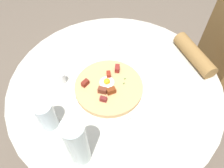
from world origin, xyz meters
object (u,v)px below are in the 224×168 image
(bread_plate, at_px, (96,40))
(knife, at_px, (177,76))
(fork, at_px, (182,81))
(water_bottle, at_px, (77,143))
(person_seated, at_px, (222,70))
(breakfast_pizza, at_px, (109,87))
(pizza_plate, at_px, (109,89))
(dining_table, at_px, (115,103))
(water_glass, at_px, (46,115))
(salt_shaker, at_px, (62,78))

(bread_plate, xyz_separation_m, knife, (0.23, 0.39, 0.00))
(knife, bearing_deg, bread_plate, 114.71)
(fork, bearing_deg, bread_plate, 112.92)
(bread_plate, bearing_deg, knife, 59.67)
(knife, relative_size, water_bottle, 0.77)
(knife, bearing_deg, water_bottle, -171.12)
(person_seated, distance_m, breakfast_pizza, 0.76)
(bread_plate, distance_m, knife, 0.45)
(breakfast_pizza, height_order, water_bottle, water_bottle)
(pizza_plate, height_order, breakfast_pizza, breakfast_pizza)
(dining_table, xyz_separation_m, person_seated, (-0.28, 0.63, -0.03))
(person_seated, height_order, bread_plate, person_seated)
(water_glass, xyz_separation_m, salt_shaker, (-0.20, 0.02, -0.04))
(fork, height_order, salt_shaker, salt_shaker)
(person_seated, bearing_deg, dining_table, -66.21)
(pizza_plate, distance_m, knife, 0.32)
(pizza_plate, relative_size, salt_shaker, 6.05)
(person_seated, distance_m, pizza_plate, 0.75)
(dining_table, height_order, knife, knife)
(water_glass, bearing_deg, salt_shaker, 175.78)
(person_seated, bearing_deg, fork, -51.68)
(pizza_plate, height_order, fork, pizza_plate)
(person_seated, relative_size, water_bottle, 4.85)
(bread_plate, relative_size, salt_shaker, 2.91)
(bread_plate, height_order, water_glass, water_glass)
(breakfast_pizza, xyz_separation_m, fork, (-0.05, 0.33, -0.02))
(knife, bearing_deg, pizza_plate, 160.47)
(water_glass, bearing_deg, pizza_plate, 127.41)
(dining_table, xyz_separation_m, knife, (-0.05, 0.28, 0.17))
(bread_plate, distance_m, fork, 0.48)
(water_bottle, bearing_deg, fork, 130.04)
(pizza_plate, bearing_deg, breakfast_pizza, -105.78)
(salt_shaker, bearing_deg, person_seated, 107.92)
(dining_table, distance_m, water_bottle, 0.45)
(person_seated, distance_m, water_bottle, 1.00)
(dining_table, relative_size, pizza_plate, 2.84)
(breakfast_pizza, distance_m, fork, 0.33)
(person_seated, xyz_separation_m, salt_shaker, (0.28, -0.86, 0.23))
(salt_shaker, bearing_deg, dining_table, 90.44)
(water_bottle, height_order, salt_shaker, water_bottle)
(dining_table, relative_size, water_glass, 7.07)
(person_seated, relative_size, pizza_plate, 3.39)
(bread_plate, distance_m, water_bottle, 0.61)
(pizza_plate, distance_m, water_bottle, 0.32)
(bread_plate, bearing_deg, breakfast_pizza, 14.70)
(water_glass, bearing_deg, water_bottle, 48.62)
(knife, bearing_deg, person_seated, -1.60)
(fork, distance_m, water_bottle, 0.55)
(bread_plate, bearing_deg, person_seated, 90.15)
(breakfast_pizza, distance_m, knife, 0.32)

